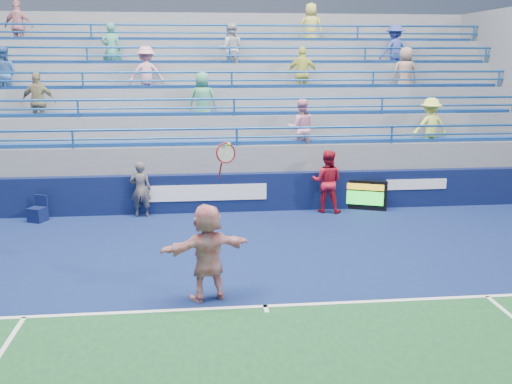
{
  "coord_description": "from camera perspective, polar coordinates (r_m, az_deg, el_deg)",
  "views": [
    {
      "loc": [
        -1.14,
        -9.23,
        4.29
      ],
      "look_at": [
        0.1,
        2.5,
        1.5
      ],
      "focal_mm": 40.0,
      "sensor_mm": 36.0,
      "label": 1
    }
  ],
  "objects": [
    {
      "name": "ground",
      "position": [
        10.24,
        0.93,
        -11.46
      ],
      "size": [
        120.0,
        120.0,
        0.0
      ],
      "primitive_type": "plane",
      "color": "#333538"
    },
    {
      "name": "sponsor_wall",
      "position": [
        16.21,
        -1.82,
        -0.04
      ],
      "size": [
        18.0,
        0.32,
        1.1
      ],
      "color": "#0A1338",
      "rests_on": "ground"
    },
    {
      "name": "bleacher_stand",
      "position": [
        19.72,
        -2.68,
        5.3
      ],
      "size": [
        18.0,
        5.6,
        6.13
      ],
      "color": "slate",
      "rests_on": "ground"
    },
    {
      "name": "serve_speed_board",
      "position": [
        16.64,
        10.83,
        -0.32
      ],
      "size": [
        1.22,
        0.58,
        0.87
      ],
      "color": "black",
      "rests_on": "ground"
    },
    {
      "name": "judge_chair",
      "position": [
        16.3,
        -20.99,
        -2.03
      ],
      "size": [
        0.53,
        0.54,
        0.71
      ],
      "color": "#0D153E",
      "rests_on": "ground"
    },
    {
      "name": "tennis_player",
      "position": [
        10.28,
        -4.87,
        -5.99
      ],
      "size": [
        1.74,
        0.98,
        2.88
      ],
      "color": "white",
      "rests_on": "ground"
    },
    {
      "name": "line_judge",
      "position": [
        15.89,
        -11.47,
        0.26
      ],
      "size": [
        0.57,
        0.37,
        1.55
      ],
      "primitive_type": "imported",
      "rotation": [
        0.0,
        0.0,
        3.14
      ],
      "color": "#15183A",
      "rests_on": "ground"
    },
    {
      "name": "ball_girl",
      "position": [
        16.14,
        7.11,
        1.04
      ],
      "size": [
        1.04,
        0.92,
        1.78
      ],
      "primitive_type": "imported",
      "rotation": [
        0.0,
        0.0,
        2.8
      ],
      "color": "#A91325",
      "rests_on": "ground"
    }
  ]
}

